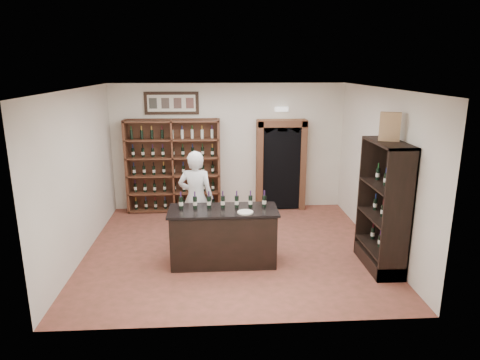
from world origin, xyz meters
name	(u,v)px	position (x,y,z in m)	size (l,w,h in m)	color
floor	(233,248)	(0.00, 0.00, 0.00)	(5.50, 5.50, 0.00)	#9A493D
ceiling	(233,89)	(0.00, 0.00, 3.00)	(5.50, 5.50, 0.00)	white
wall_back	(228,147)	(0.00, 2.50, 1.50)	(5.50, 0.04, 3.00)	silver
wall_left	(79,175)	(-2.75, 0.00, 1.50)	(0.04, 5.00, 3.00)	silver
wall_right	(380,170)	(2.75, 0.00, 1.50)	(0.04, 5.00, 3.00)	silver
wine_shelf	(174,166)	(-1.30, 2.33, 1.10)	(2.20, 0.38, 2.20)	brown
framed_picture	(172,103)	(-1.30, 2.47, 2.55)	(1.25, 0.04, 0.52)	black
arched_doorway	(281,163)	(1.25, 2.33, 1.14)	(1.17, 0.35, 2.17)	black
emergency_light	(282,109)	(1.25, 2.42, 2.40)	(0.30, 0.10, 0.10)	white
tasting_counter	(223,237)	(-0.20, -0.60, 0.49)	(1.88, 0.78, 1.00)	black
counter_bottle_0	(181,203)	(-0.92, -0.52, 1.11)	(0.07, 0.07, 0.30)	black
counter_bottle_1	(195,202)	(-0.68, -0.52, 1.11)	(0.07, 0.07, 0.30)	black
counter_bottle_2	(209,202)	(-0.44, -0.52, 1.11)	(0.07, 0.07, 0.30)	black
counter_bottle_3	(223,202)	(-0.20, -0.52, 1.11)	(0.07, 0.07, 0.30)	black
counter_bottle_4	(237,202)	(0.04, -0.52, 1.11)	(0.07, 0.07, 0.30)	black
counter_bottle_5	(250,201)	(0.28, -0.52, 1.11)	(0.07, 0.07, 0.30)	black
counter_bottle_6	(264,201)	(0.52, -0.52, 1.11)	(0.07, 0.07, 0.30)	black
side_cabinet	(384,225)	(2.52, -0.90, 0.75)	(0.48, 1.20, 2.20)	black
shopkeeper	(196,198)	(-0.70, 0.29, 0.93)	(0.68, 0.44, 1.85)	silver
plate	(245,212)	(0.17, -0.81, 1.01)	(0.27, 0.27, 0.02)	beige
wine_crate	(390,127)	(2.51, -0.83, 2.43)	(0.33, 0.14, 0.46)	tan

